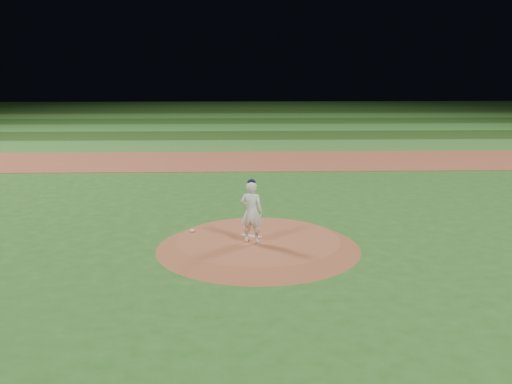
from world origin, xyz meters
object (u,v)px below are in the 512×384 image
Objects in this scene: pitchers_mound at (258,243)px; pitcher_on_mound at (252,212)px; pitching_rubber at (251,236)px; rosin_bag at (192,231)px.

pitchers_mound is 3.22× the size of pitcher_on_mound.
rosin_bag is (-1.66, 0.51, 0.02)m from pitching_rubber.
pitching_rubber is (-0.18, 0.22, 0.14)m from pitchers_mound.
pitcher_on_mound is at bearing -67.33° from pitching_rubber.
pitcher_on_mound is (-0.19, -0.27, 0.97)m from pitchers_mound.
pitchers_mound is 0.31m from pitching_rubber.
pitching_rubber is 1.73m from rosin_bag.
pitcher_on_mound is (1.65, -0.99, 0.80)m from rosin_bag.
pitching_rubber is at bearing -16.99° from rosin_bag.
rosin_bag is at bearing 158.53° from pitchers_mound.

